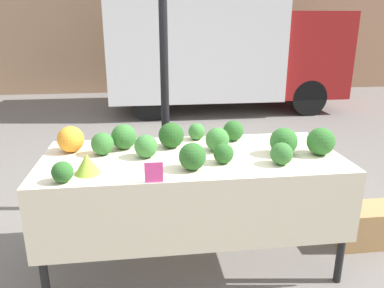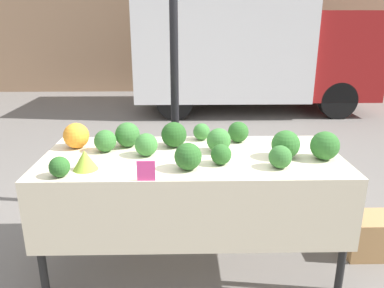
# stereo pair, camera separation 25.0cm
# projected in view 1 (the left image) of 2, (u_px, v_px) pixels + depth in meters

# --- Properties ---
(ground_plane) EXTENTS (40.00, 40.00, 0.00)m
(ground_plane) POSITION_uv_depth(u_px,v_px,m) (192.00, 258.00, 2.78)
(ground_plane) COLOR slate
(tent_pole) EXTENTS (0.07, 0.07, 2.35)m
(tent_pole) POSITION_uv_depth(u_px,v_px,m) (165.00, 84.00, 3.17)
(tent_pole) COLOR black
(tent_pole) RESTS_ON ground_plane
(parked_truck) EXTENTS (4.44, 2.10, 2.48)m
(parked_truck) POSITION_uv_depth(u_px,v_px,m) (216.00, 42.00, 7.34)
(parked_truck) COLOR white
(parked_truck) RESTS_ON ground_plane
(market_table) EXTENTS (2.01, 0.87, 0.82)m
(market_table) POSITION_uv_depth(u_px,v_px,m) (193.00, 172.00, 2.50)
(market_table) COLOR beige
(market_table) RESTS_ON ground_plane
(orange_cauliflower) EXTENTS (0.18, 0.18, 0.18)m
(orange_cauliflower) POSITION_uv_depth(u_px,v_px,m) (71.00, 139.00, 2.57)
(orange_cauliflower) COLOR orange
(orange_cauliflower) RESTS_ON market_table
(romanesco_head) EXTENTS (0.15, 0.15, 0.12)m
(romanesco_head) POSITION_uv_depth(u_px,v_px,m) (87.00, 164.00, 2.20)
(romanesco_head) COLOR #93B238
(romanesco_head) RESTS_ON market_table
(broccoli_head_0) EXTENTS (0.17, 0.17, 0.17)m
(broccoli_head_0) POSITION_uv_depth(u_px,v_px,m) (217.00, 139.00, 2.59)
(broccoli_head_0) COLOR #387533
(broccoli_head_0) RESTS_ON market_table
(broccoli_head_1) EXTENTS (0.18, 0.18, 0.18)m
(broccoli_head_1) POSITION_uv_depth(u_px,v_px,m) (171.00, 135.00, 2.66)
(broccoli_head_1) COLOR #23511E
(broccoli_head_1) RESTS_ON market_table
(broccoli_head_2) EXTENTS (0.19, 0.19, 0.19)m
(broccoli_head_2) POSITION_uv_depth(u_px,v_px,m) (321.00, 141.00, 2.52)
(broccoli_head_2) COLOR #2D6628
(broccoli_head_2) RESTS_ON market_table
(broccoli_head_3) EXTENTS (0.15, 0.15, 0.15)m
(broccoli_head_3) POSITION_uv_depth(u_px,v_px,m) (146.00, 146.00, 2.47)
(broccoli_head_3) COLOR #387533
(broccoli_head_3) RESTS_ON market_table
(broccoli_head_4) EXTENTS (0.14, 0.14, 0.14)m
(broccoli_head_4) POSITION_uv_depth(u_px,v_px,m) (282.00, 154.00, 2.35)
(broccoli_head_4) COLOR #336B2D
(broccoli_head_4) RESTS_ON market_table
(broccoli_head_5) EXTENTS (0.15, 0.15, 0.15)m
(broccoli_head_5) POSITION_uv_depth(u_px,v_px,m) (102.00, 144.00, 2.52)
(broccoli_head_5) COLOR #336B2D
(broccoli_head_5) RESTS_ON market_table
(broccoli_head_6) EXTENTS (0.17, 0.17, 0.17)m
(broccoli_head_6) POSITION_uv_depth(u_px,v_px,m) (192.00, 156.00, 2.26)
(broccoli_head_6) COLOR #285B23
(broccoli_head_6) RESTS_ON market_table
(broccoli_head_7) EXTENTS (0.19, 0.19, 0.19)m
(broccoli_head_7) POSITION_uv_depth(u_px,v_px,m) (284.00, 141.00, 2.52)
(broccoli_head_7) COLOR #2D6628
(broccoli_head_7) RESTS_ON market_table
(broccoli_head_8) EXTENTS (0.15, 0.15, 0.15)m
(broccoli_head_8) POSITION_uv_depth(u_px,v_px,m) (233.00, 131.00, 2.83)
(broccoli_head_8) COLOR #285B23
(broccoli_head_8) RESTS_ON market_table
(broccoli_head_9) EXTENTS (0.13, 0.13, 0.13)m
(broccoli_head_9) POSITION_uv_depth(u_px,v_px,m) (223.00, 153.00, 2.37)
(broccoli_head_9) COLOR #285B23
(broccoli_head_9) RESTS_ON market_table
(broccoli_head_10) EXTENTS (0.12, 0.12, 0.12)m
(broccoli_head_10) POSITION_uv_depth(u_px,v_px,m) (62.00, 172.00, 2.09)
(broccoli_head_10) COLOR #285B23
(broccoli_head_10) RESTS_ON market_table
(broccoli_head_11) EXTENTS (0.18, 0.18, 0.18)m
(broccoli_head_11) POSITION_uv_depth(u_px,v_px,m) (124.00, 137.00, 2.64)
(broccoli_head_11) COLOR #336B2D
(broccoli_head_11) RESTS_ON market_table
(broccoli_head_12) EXTENTS (0.13, 0.13, 0.13)m
(broccoli_head_12) POSITION_uv_depth(u_px,v_px,m) (197.00, 131.00, 2.85)
(broccoli_head_12) COLOR #387533
(broccoli_head_12) RESTS_ON market_table
(price_sign) EXTENTS (0.10, 0.01, 0.12)m
(price_sign) POSITION_uv_depth(u_px,v_px,m) (154.00, 173.00, 2.08)
(price_sign) COLOR #EF4793
(price_sign) RESTS_ON market_table
(produce_crate) EXTENTS (0.50, 0.29, 0.30)m
(produce_crate) POSITION_uv_depth(u_px,v_px,m) (367.00, 225.00, 2.95)
(produce_crate) COLOR tan
(produce_crate) RESTS_ON ground_plane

